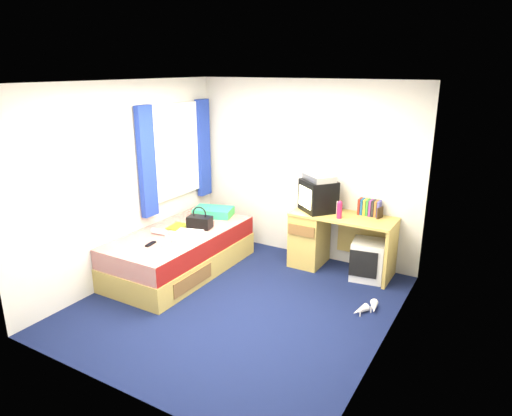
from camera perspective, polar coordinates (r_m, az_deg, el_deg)
The scene contains 20 objects.
ground at distance 5.23m, azimuth -2.24°, elevation -11.86°, with size 3.40×3.40×0.00m, color #0C1438.
room_shell at distance 4.69m, azimuth -2.45°, elevation 3.81°, with size 3.40×3.40×3.40m.
bed at distance 5.96m, azimuth -9.38°, elevation -5.40°, with size 1.01×2.00×0.54m.
pillow at distance 6.41m, azimuth -5.35°, elevation -0.48°, with size 0.52×0.33×0.11m, color teal.
desk at distance 6.06m, azimuth 8.28°, elevation -3.57°, with size 1.30×0.55×0.75m.
storage_cube at distance 5.87m, azimuth 13.83°, elevation -6.32°, with size 0.39×0.39×0.49m, color silver.
crt_tv at distance 5.91m, azimuth 7.77°, elevation 1.52°, with size 0.55×0.55×0.41m.
vcr at distance 5.86m, azimuth 7.90°, elevation 3.80°, with size 0.40×0.29×0.08m, color #BCBCBF.
book_row at distance 5.90m, azimuth 13.99°, elevation 0.06°, with size 0.27×0.13×0.20m.
picture_frame at distance 5.82m, azimuth 15.24°, elevation -0.58°, with size 0.02×0.12×0.14m, color black.
pink_water_bottle at distance 5.70m, azimuth 10.39°, elevation -0.32°, with size 0.06×0.06×0.20m, color #D51E50.
aerosol_can at distance 5.88m, azimuth 9.99°, elevation 0.13°, with size 0.05×0.05×0.17m, color silver.
handbag at distance 5.94m, azimuth -7.04°, elevation -1.71°, with size 0.34×0.23×0.29m.
towel at distance 5.55m, azimuth -8.46°, elevation -3.51°, with size 0.31×0.26×0.10m, color white.
magazine at distance 6.03m, azimuth -9.71°, elevation -2.30°, with size 0.21×0.28×0.01m, color #D7F51B.
water_bottle at distance 5.81m, azimuth -12.02°, elevation -2.92°, with size 0.07×0.07×0.20m, color silver.
colour_swatch_fan at distance 5.52m, azimuth -11.95°, elevation -4.31°, with size 0.22×0.06×0.01m, color yellow.
remote_control at distance 5.51m, azimuth -13.05°, elevation -4.40°, with size 0.05×0.16×0.02m, color black.
window_assembly at distance 6.31m, azimuth -9.94°, elevation 6.76°, with size 0.11×1.42×1.40m.
white_heels at distance 5.19m, azimuth 13.71°, elevation -12.13°, with size 0.27×0.38×0.09m.
Camera 1 is at (2.47, -3.84, 2.55)m, focal length 32.00 mm.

